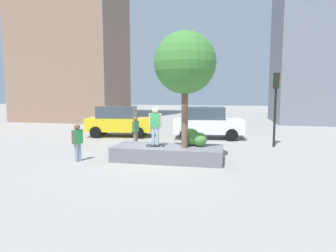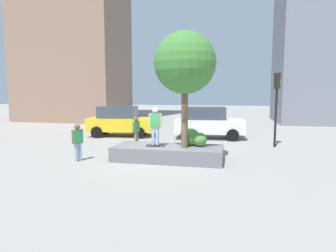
{
  "view_description": "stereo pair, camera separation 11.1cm",
  "coord_description": "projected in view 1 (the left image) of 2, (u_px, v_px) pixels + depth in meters",
  "views": [
    {
      "loc": [
        2.94,
        -12.06,
        2.94
      ],
      "look_at": [
        0.37,
        0.13,
        1.53
      ],
      "focal_mm": 30.57,
      "sensor_mm": 36.0,
      "label": 1
    },
    {
      "loc": [
        3.05,
        -12.03,
        2.94
      ],
      "look_at": [
        0.37,
        0.13,
        1.53
      ],
      "focal_mm": 30.57,
      "sensor_mm": 36.0,
      "label": 2
    }
  ],
  "objects": [
    {
      "name": "pedestrian_crossing",
      "position": [
        77.0,
        140.0,
        12.38
      ],
      "size": [
        0.37,
        0.51,
        1.65
      ],
      "color": "#8C9EB7",
      "rests_on": "ground"
    },
    {
      "name": "planter_ledge",
      "position": [
        168.0,
        153.0,
        12.67
      ],
      "size": [
        4.8,
        1.96,
        0.63
      ],
      "primitive_type": "cube",
      "color": "slate",
      "rests_on": "ground"
    },
    {
      "name": "police_car",
      "position": [
        207.0,
        122.0,
        18.74
      ],
      "size": [
        4.65,
        2.47,
        2.08
      ],
      "color": "white",
      "rests_on": "ground"
    },
    {
      "name": "skateboard",
      "position": [
        155.0,
        145.0,
        12.56
      ],
      "size": [
        0.83,
        0.38,
        0.07
      ],
      "color": "black",
      "rests_on": "planter_ledge"
    },
    {
      "name": "plaza_tree",
      "position": [
        185.0,
        63.0,
        11.93
      ],
      "size": [
        2.61,
        2.61,
        4.9
      ],
      "color": "brown",
      "rests_on": "planter_ledge"
    },
    {
      "name": "boxwood_shrub",
      "position": [
        191.0,
        137.0,
        12.8
      ],
      "size": [
        0.76,
        0.76,
        0.76
      ],
      "primitive_type": "sphere",
      "color": "#4C8C3D",
      "rests_on": "planter_ledge"
    },
    {
      "name": "skateboarder",
      "position": [
        155.0,
        123.0,
        12.45
      ],
      "size": [
        0.55,
        0.25,
        1.64
      ],
      "color": "#8C9EB7",
      "rests_on": "skateboard"
    },
    {
      "name": "passerby_with_bag",
      "position": [
        135.0,
        129.0,
        16.46
      ],
      "size": [
        0.31,
        0.53,
        1.62
      ],
      "color": "#847056",
      "rests_on": "ground"
    },
    {
      "name": "ground_plane",
      "position": [
        159.0,
        160.0,
        12.66
      ],
      "size": [
        120.0,
        120.0,
        0.0
      ],
      "primitive_type": "plane",
      "color": "gray"
    },
    {
      "name": "brick_midrise",
      "position": [
        324.0,
        20.0,
        28.25
      ],
      "size": [
        8.85,
        8.15,
        20.39
      ],
      "primitive_type": "cube",
      "color": "slate",
      "rests_on": "ground"
    },
    {
      "name": "hedge_clump",
      "position": [
        200.0,
        139.0,
        12.58
      ],
      "size": [
        0.61,
        0.61,
        0.61
      ],
      "primitive_type": "sphere",
      "color": "#4C8C3D",
      "rests_on": "planter_ledge"
    },
    {
      "name": "taxi_cab",
      "position": [
        119.0,
        121.0,
        19.72
      ],
      "size": [
        4.68,
        2.55,
        2.08
      ],
      "color": "gold",
      "rests_on": "ground"
    },
    {
      "name": "traffic_light_corner",
      "position": [
        276.0,
        96.0,
        15.56
      ],
      "size": [
        0.37,
        0.33,
        4.06
      ],
      "color": "black",
      "rests_on": "ground"
    }
  ]
}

